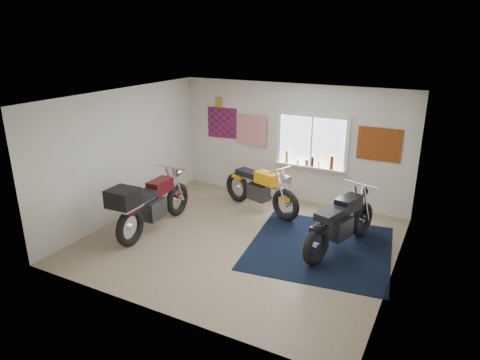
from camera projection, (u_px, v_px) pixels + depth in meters
The scene contains 10 objects.
ground at pixel (241, 240), 8.15m from camera, with size 5.50×5.50×0.00m, color #9E896B.
room_shell at pixel (241, 158), 7.62m from camera, with size 5.50×5.50×5.50m.
navy_rug at pixel (320, 247), 7.88m from camera, with size 2.50×2.60×0.01m, color black.
window_assembly at pixel (312, 145), 9.55m from camera, with size 1.66×0.17×1.26m.
oil_bottles at pixel (313, 161), 9.58m from camera, with size 1.14×0.09×0.30m.
flag_display at pixel (219, 102), 10.36m from camera, with size 1.60×0.10×1.17m.
triumph_poster at pixel (379, 144), 8.87m from camera, with size 0.90×0.03×0.70m, color #A54C14.
yellow_triumph at pixel (260, 190), 9.38m from camera, with size 2.10×0.91×1.10m.
black_chrome_bike at pixel (341, 224), 7.68m from camera, with size 0.88×2.16×1.14m.
maroon_tourer at pixel (149, 204), 8.29m from camera, with size 0.69×2.28×1.16m.
Camera 1 is at (3.39, -6.50, 3.76)m, focal length 32.00 mm.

